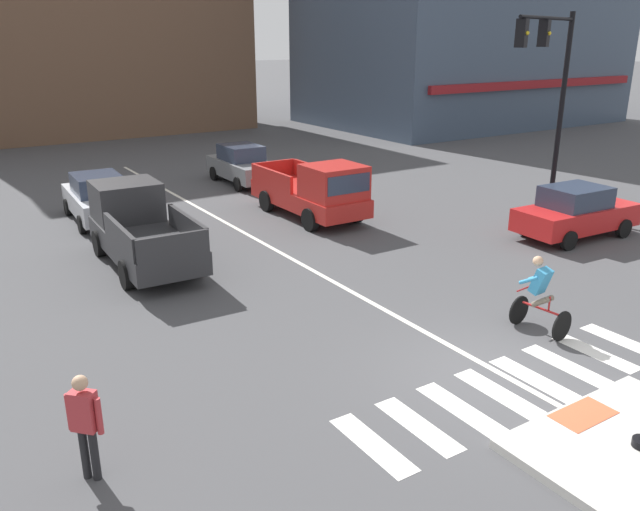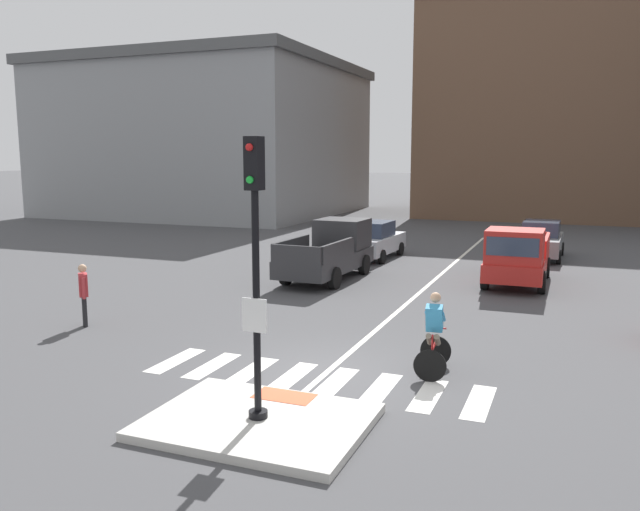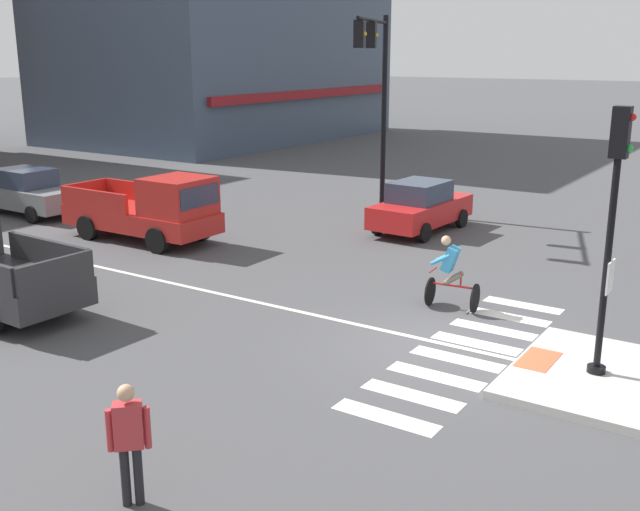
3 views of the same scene
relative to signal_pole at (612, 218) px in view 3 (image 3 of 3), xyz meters
The scene contains 20 objects.
ground_plane 4.11m from the signal_pole, 90.00° to the left, with size 300.00×300.00×0.00m, color #474749.
traffic_island 2.86m from the signal_pole, 90.00° to the left, with size 3.62×2.76×0.15m, color beige.
tactile_pad_front 2.97m from the signal_pole, 90.00° to the left, with size 1.10×0.60×0.01m, color #DB5B38.
signal_pole is the anchor object (origin of this frame).
crosswalk_stripe_a 5.03m from the signal_pole, 143.50° to the left, with size 0.44×1.80×0.01m, color silver.
crosswalk_stripe_b 4.48m from the signal_pole, 133.99° to the left, with size 0.44×1.80×0.01m, color silver.
crosswalk_stripe_c 4.06m from the signal_pole, 120.08° to the left, with size 0.44×1.80×0.01m, color silver.
crosswalk_stripe_d 3.84m from the signal_pole, 100.93° to the left, with size 0.44×1.80×0.01m, color silver.
crosswalk_stripe_e 3.84m from the signal_pole, 79.07° to the left, with size 0.44×1.80×0.01m, color silver.
crosswalk_stripe_f 4.06m from the signal_pole, 59.92° to the left, with size 0.44×1.80×0.01m, color silver.
crosswalk_stripe_g 4.48m from the signal_pole, 46.01° to the left, with size 0.44×1.80×0.01m, color silver.
crosswalk_stripe_h 5.03m from the signal_pole, 36.50° to the left, with size 0.44×1.80×0.01m, color silver.
lane_centre_line 13.20m from the signal_pole, 89.56° to the left, with size 0.14×28.00×0.01m, color silver.
traffic_light_mast 13.85m from the signal_pole, 45.91° to the left, with size 4.11×1.51×6.83m.
building_far_block 41.38m from the signal_pole, 49.53° to the left, with size 21.67×14.51×16.94m.
car_grey_eastbound_distant 20.86m from the signal_pole, 80.63° to the left, with size 1.91×4.13×1.64m.
car_red_cross_right 11.83m from the signal_pole, 41.50° to the left, with size 4.18×2.00×1.64m.
pickup_truck_red_eastbound_far 14.34m from the signal_pole, 78.09° to the left, with size 2.07×5.10×2.08m.
cyclist 4.81m from the signal_pole, 60.25° to the left, with size 0.76×1.15×1.68m.
pedestrian_at_curb_left 8.44m from the signal_pole, 150.90° to the left, with size 0.41×0.42×1.67m.
Camera 3 is at (-12.97, -5.56, 5.62)m, focal length 42.33 mm.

